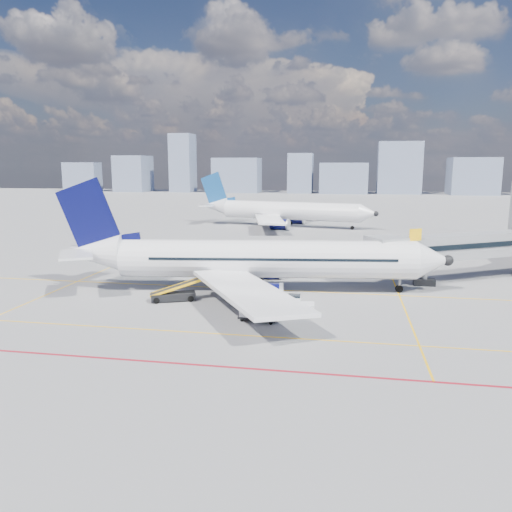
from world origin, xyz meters
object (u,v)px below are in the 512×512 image
Objects in this scene: second_aircraft at (283,211)px; cargo_dolly at (259,310)px; main_aircraft at (250,260)px; ramp_worker at (278,305)px; baggage_tug at (298,306)px; belt_loader at (175,294)px.

second_aircraft reaches higher than cargo_dolly.
ramp_worker is at bearing -71.64° from main_aircraft.
main_aircraft is 9.59m from baggage_tug.
ramp_worker reaches higher than cargo_dolly.
second_aircraft reaches higher than belt_loader.
main_aircraft reaches higher than belt_loader.
main_aircraft reaches higher than cargo_dolly.
main_aircraft is at bearing 15.84° from belt_loader.
belt_loader is at bearing 164.17° from baggage_tug.
cargo_dolly is 9.96m from belt_loader.
belt_loader is 10.57m from ramp_worker.
cargo_dolly is 2.14m from ramp_worker.
ramp_worker is at bearing -168.63° from baggage_tug.
main_aircraft is 6.67× the size of belt_loader.
belt_loader reaches higher than cargo_dolly.
main_aircraft is 15.18× the size of baggage_tug.
ramp_worker is at bearing 60.43° from cargo_dolly.
cargo_dolly is at bearing -72.92° from second_aircraft.
belt_loader reaches higher than ramp_worker.
baggage_tug is (5.49, -7.49, -2.39)m from main_aircraft.
second_aircraft is (-3.60, 54.32, 0.00)m from main_aircraft.
baggage_tug is 1.42× the size of ramp_worker.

